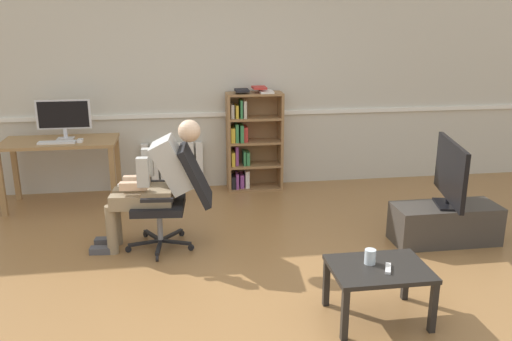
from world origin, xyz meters
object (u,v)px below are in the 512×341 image
object	(u,v)px
spare_remote	(388,268)
drinking_glass	(370,257)
bookshelf	(250,141)
tv_screen	(451,173)
computer_desk	(60,150)
computer_mouse	(80,141)
office_chair	(175,194)
imac_monitor	(64,116)
keyboard	(57,142)
tv_stand	(445,224)
radiator	(173,166)
person_seated	(155,181)
coffee_table	(379,274)

from	to	relation	value
spare_remote	drinking_glass	bearing A→B (deg)	153.39
bookshelf	tv_screen	size ratio (longest dim) A/B	1.44
computer_desk	computer_mouse	bearing A→B (deg)	-26.19
computer_mouse	office_chair	world-z (taller)	office_chair
computer_mouse	drinking_glass	size ratio (longest dim) A/B	0.94
computer_mouse	spare_remote	distance (m)	3.67
imac_monitor	keyboard	xyz separation A→B (m)	(-0.05, -0.22, -0.25)
computer_desk	tv_stand	xyz separation A→B (m)	(3.77, -1.60, -0.46)
radiator	tv_screen	xyz separation A→B (m)	(2.55, -1.99, 0.39)
office_chair	person_seated	xyz separation A→B (m)	(-0.17, 0.01, 0.12)
keyboard	drinking_glass	xyz separation A→B (m)	(2.60, -2.57, -0.31)
office_chair	bookshelf	bearing A→B (deg)	155.53
imac_monitor	keyboard	distance (m)	0.33
coffee_table	drinking_glass	distance (m)	0.13
tv_screen	computer_desk	bearing A→B (deg)	80.05
keyboard	drinking_glass	distance (m)	3.67
bookshelf	person_seated	xyz separation A→B (m)	(-1.09, -1.61, 0.04)
computer_desk	tv_screen	world-z (taller)	tv_screen
drinking_glass	tv_screen	bearing A→B (deg)	43.59
bookshelf	person_seated	distance (m)	1.95
computer_desk	tv_stand	distance (m)	4.12
bookshelf	radiator	distance (m)	1.00
computer_desk	computer_mouse	world-z (taller)	computer_mouse
person_seated	bookshelf	bearing A→B (deg)	150.84
radiator	tv_stand	bearing A→B (deg)	-37.89
drinking_glass	spare_remote	size ratio (longest dim) A/B	0.71
computer_desk	office_chair	bearing A→B (deg)	-46.78
imac_monitor	drinking_glass	bearing A→B (deg)	-47.63
computer_desk	bookshelf	distance (m)	2.19
keyboard	radiator	size ratio (longest dim) A/B	0.53
radiator	spare_remote	xyz separation A→B (m)	(1.47, -3.21, 0.12)
drinking_glass	radiator	bearing A→B (deg)	114.01
radiator	tv_screen	bearing A→B (deg)	-37.88
computer_mouse	radiator	xyz separation A→B (m)	(0.98, 0.51, -0.48)
computer_desk	coffee_table	bearing A→B (deg)	-46.23
imac_monitor	computer_mouse	bearing A→B (deg)	-46.70
computer_desk	person_seated	distance (m)	1.71
imac_monitor	spare_remote	world-z (taller)	imac_monitor
computer_desk	radiator	world-z (taller)	computer_desk
computer_desk	tv_stand	world-z (taller)	computer_desk
computer_desk	computer_mouse	xyz separation A→B (m)	(0.24, -0.12, 0.13)
office_chair	spare_remote	world-z (taller)	office_chair
office_chair	person_seated	bearing A→B (deg)	-90.00
computer_desk	drinking_glass	xyz separation A→B (m)	(2.60, -2.71, -0.19)
bookshelf	tv_screen	bearing A→B (deg)	-49.63
keyboard	tv_stand	world-z (taller)	keyboard
bookshelf	person_seated	world-z (taller)	bookshelf
computer_mouse	person_seated	distance (m)	1.47
imac_monitor	radiator	xyz separation A→B (m)	(1.16, 0.31, -0.72)
keyboard	bookshelf	world-z (taller)	bookshelf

